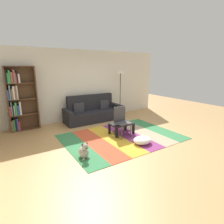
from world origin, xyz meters
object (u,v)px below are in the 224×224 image
at_px(tv_remote, 122,122).
at_px(folding_chair, 121,119).
at_px(standing_lamp, 120,78).
at_px(bookshelf, 18,99).
at_px(couch, 93,112).
at_px(coffee_table, 121,125).
at_px(pouf, 142,140).
at_px(dog, 84,151).

distance_m(tv_remote, folding_chair, 0.31).
bearing_deg(standing_lamp, bookshelf, 177.69).
distance_m(couch, folding_chair, 1.95).
bearing_deg(bookshelf, couch, -6.43).
bearing_deg(tv_remote, bookshelf, 144.39).
relative_size(bookshelf, coffee_table, 2.95).
bearing_deg(tv_remote, standing_lamp, 58.48).
relative_size(pouf, dog, 1.31).
relative_size(pouf, standing_lamp, 0.27).
bearing_deg(pouf, standing_lamp, 66.43).
xyz_separation_m(pouf, dog, (-1.67, 0.13, 0.05)).
bearing_deg(standing_lamp, pouf, -113.57).
xyz_separation_m(coffee_table, dog, (-1.62, -0.79, -0.14)).
height_order(pouf, dog, dog).
relative_size(bookshelf, standing_lamp, 1.08).
bearing_deg(bookshelf, tv_remote, -37.10).
bearing_deg(couch, coffee_table, -87.68).
bearing_deg(folding_chair, tv_remote, 74.56).
bearing_deg(coffee_table, pouf, -86.62).
relative_size(couch, dog, 5.69).
relative_size(bookshelf, tv_remote, 13.94).
xyz_separation_m(couch, dog, (-1.54, -2.60, -0.18)).
distance_m(couch, standing_lamp, 1.88).
relative_size(tv_remote, folding_chair, 0.17).
bearing_deg(tv_remote, pouf, -90.33).
distance_m(bookshelf, tv_remote, 3.43).
bearing_deg(folding_chair, bookshelf, 166.33).
bearing_deg(folding_chair, standing_lamp, 83.81).
xyz_separation_m(bookshelf, coffee_table, (2.60, -2.10, -0.75)).
relative_size(couch, coffee_table, 3.19).
bearing_deg(couch, dog, -120.67).
bearing_deg(coffee_table, folding_chair, -127.83).
bearing_deg(couch, folding_chair, -90.64).
xyz_separation_m(coffee_table, folding_chair, (-0.10, -0.12, 0.24)).
height_order(bookshelf, dog, bookshelf).
bearing_deg(pouf, dog, 175.41).
height_order(bookshelf, folding_chair, bookshelf).
xyz_separation_m(bookshelf, standing_lamp, (3.90, -0.16, 0.57)).
height_order(couch, folding_chair, couch).
height_order(couch, standing_lamp, standing_lamp).
bearing_deg(bookshelf, standing_lamp, -2.31).
xyz_separation_m(coffee_table, standing_lamp, (1.30, 1.94, 1.32)).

